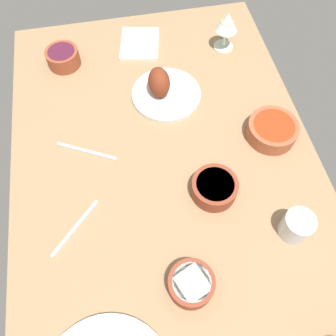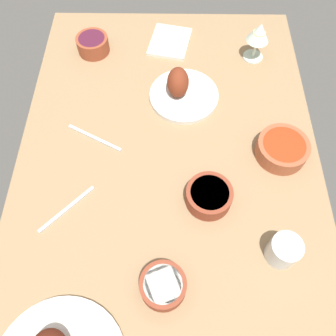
# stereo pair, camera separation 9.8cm
# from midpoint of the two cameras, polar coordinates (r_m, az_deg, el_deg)

# --- Properties ---
(dining_table) EXTENTS (1.40, 0.90, 0.04)m
(dining_table) POSITION_cam_midpoint_polar(r_m,az_deg,el_deg) (1.01, 2.75, -1.35)
(dining_table) COLOR #937551
(dining_table) RESTS_ON ground
(plate_near_viewer) EXTENTS (0.23, 0.23, 0.10)m
(plate_near_viewer) POSITION_cam_midpoint_polar(r_m,az_deg,el_deg) (1.14, 4.75, 12.59)
(plate_near_viewer) COLOR silver
(plate_near_viewer) RESTS_ON dining_table
(bowl_potatoes) EXTENTS (0.13, 0.13, 0.05)m
(bowl_potatoes) POSITION_cam_midpoint_polar(r_m,az_deg,el_deg) (0.94, 9.78, -4.86)
(bowl_potatoes) COLOR brown
(bowl_potatoes) RESTS_ON dining_table
(bowl_sauce) EXTENTS (0.15, 0.15, 0.05)m
(bowl_sauce) POSITION_cam_midpoint_polar(r_m,az_deg,el_deg) (1.07, 20.95, 2.78)
(bowl_sauce) COLOR #A35133
(bowl_sauce) RESTS_ON dining_table
(bowl_cream) EXTENTS (0.11, 0.11, 0.06)m
(bowl_cream) POSITION_cam_midpoint_polar(r_m,az_deg,el_deg) (0.86, 2.61, -19.29)
(bowl_cream) COLOR brown
(bowl_cream) RESTS_ON dining_table
(bowl_onions) EXTENTS (0.11, 0.11, 0.06)m
(bowl_onions) POSITION_cam_midpoint_polar(r_m,az_deg,el_deg) (1.30, -10.19, 19.47)
(bowl_onions) COLOR brown
(bowl_onions) RESTS_ON dining_table
(wine_glass) EXTENTS (0.08, 0.08, 0.14)m
(wine_glass) POSITION_cam_midpoint_polar(r_m,az_deg,el_deg) (1.26, 17.17, 20.32)
(wine_glass) COLOR silver
(wine_glass) RESTS_ON dining_table
(water_tumbler) EXTENTS (0.08, 0.08, 0.08)m
(water_tumbler) POSITION_cam_midpoint_polar(r_m,az_deg,el_deg) (0.93, 21.60, -12.89)
(water_tumbler) COLOR silver
(water_tumbler) RESTS_ON dining_table
(folded_napkin) EXTENTS (0.19, 0.17, 0.01)m
(folded_napkin) POSITION_cam_midpoint_polar(r_m,az_deg,el_deg) (1.33, 2.71, 20.07)
(folded_napkin) COLOR white
(folded_napkin) RESTS_ON dining_table
(fork_loose) EXTENTS (0.14, 0.14, 0.01)m
(fork_loose) POSITION_cam_midpoint_polar(r_m,az_deg,el_deg) (0.97, -13.68, -6.90)
(fork_loose) COLOR silver
(fork_loose) RESTS_ON dining_table
(spoon_loose) EXTENTS (0.10, 0.17, 0.01)m
(spoon_loose) POSITION_cam_midpoint_polar(r_m,az_deg,el_deg) (1.06, -9.53, 4.72)
(spoon_loose) COLOR silver
(spoon_loose) RESTS_ON dining_table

